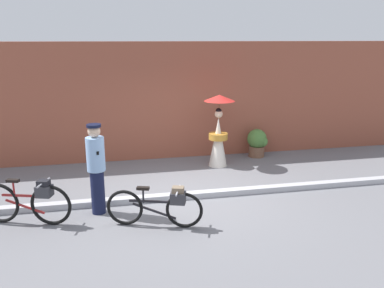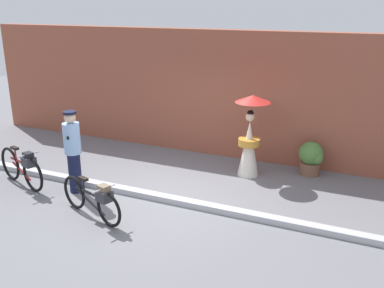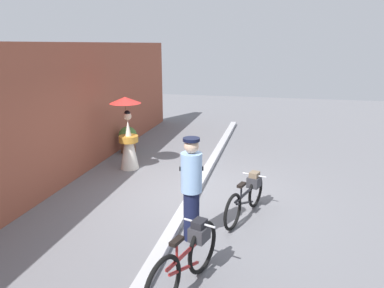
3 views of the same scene
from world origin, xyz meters
The scene contains 8 objects.
ground_plane centered at (0.00, 0.00, 0.00)m, with size 30.00×30.00×0.00m, color slate.
building_wall centered at (0.00, 3.17, 1.58)m, with size 14.00×0.40×3.17m, color brown.
sidewalk_curb centered at (0.00, 0.00, 0.06)m, with size 14.00×0.20×0.12m, color #B2B2B7.
bicycle_near_officer centered at (-3.03, -0.58, 0.44)m, with size 1.66×0.63×0.84m.
bicycle_far_side centered at (-0.75, -1.17, 0.40)m, with size 1.66×0.66×0.76m.
person_officer centered at (-1.82, -0.35, 0.93)m, with size 0.34×0.38×1.74m.
person_with_parasol centered at (1.20, 2.03, 0.93)m, with size 0.79×0.79×1.86m.
potted_plant_by_door centered at (2.51, 2.60, 0.42)m, with size 0.56×0.54×0.79m.
Camera 1 is at (-1.54, -7.67, 3.25)m, focal length 37.45 mm.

